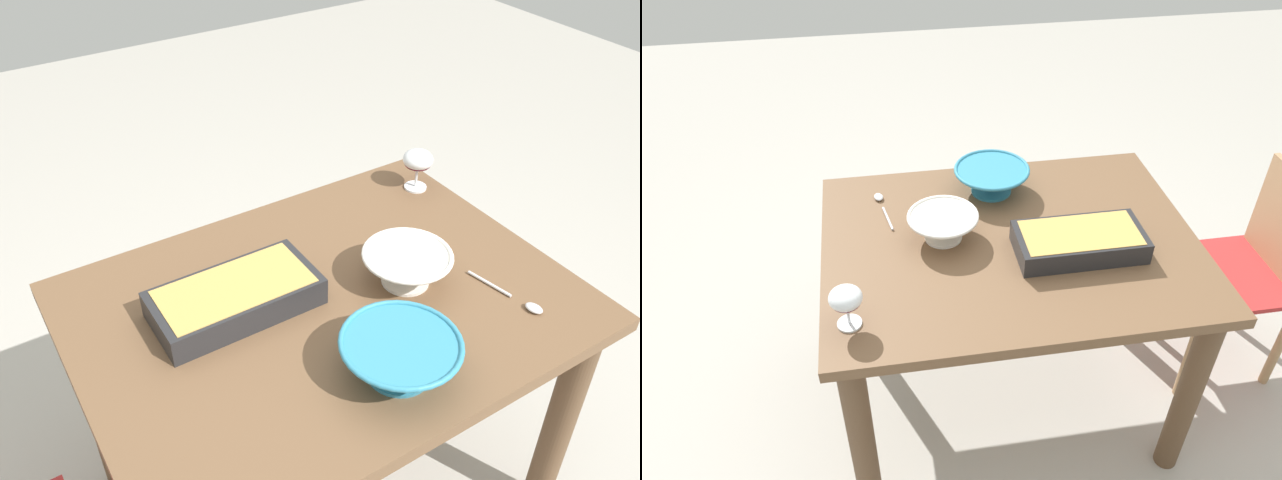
% 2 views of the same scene
% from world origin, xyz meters
% --- Properties ---
extents(dining_table, '(1.17, 0.89, 0.77)m').
position_xyz_m(dining_table, '(0.00, 0.00, 0.63)').
color(dining_table, brown).
rests_on(dining_table, ground_plane).
extents(wine_glass, '(0.09, 0.09, 0.13)m').
position_xyz_m(wine_glass, '(0.50, 0.29, 0.86)').
color(wine_glass, white).
rests_on(wine_glass, dining_table).
extents(casserole_dish, '(0.39, 0.19, 0.07)m').
position_xyz_m(casserole_dish, '(-0.19, 0.09, 0.81)').
color(casserole_dish, '#262628').
rests_on(casserole_dish, dining_table).
extents(mixing_bowl, '(0.22, 0.22, 0.09)m').
position_xyz_m(mixing_bowl, '(0.21, -0.04, 0.82)').
color(mixing_bowl, white).
rests_on(mixing_bowl, dining_table).
extents(small_bowl, '(0.26, 0.26, 0.10)m').
position_xyz_m(small_bowl, '(0.01, -0.28, 0.83)').
color(small_bowl, teal).
rests_on(small_bowl, dining_table).
extents(serving_spoon, '(0.06, 0.21, 0.01)m').
position_xyz_m(serving_spoon, '(0.39, -0.25, 0.78)').
color(serving_spoon, silver).
rests_on(serving_spoon, dining_table).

